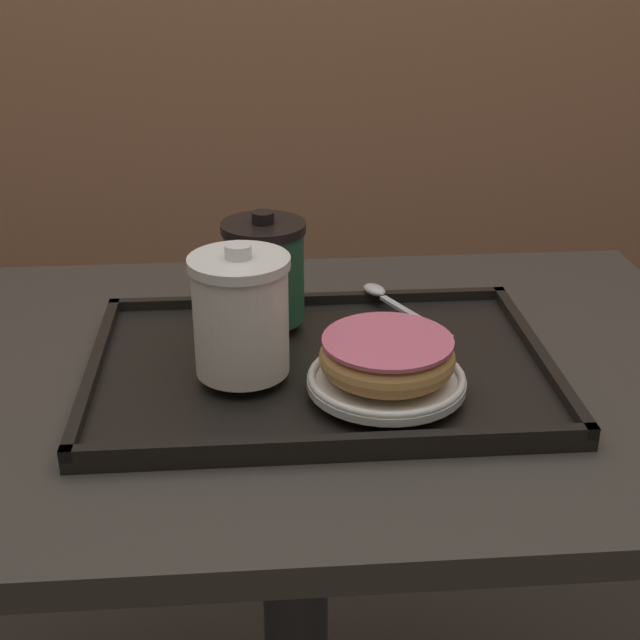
{
  "coord_description": "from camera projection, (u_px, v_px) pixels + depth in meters",
  "views": [
    {
      "loc": [
        -0.04,
        -0.85,
        1.2
      ],
      "look_at": [
        0.03,
        -0.02,
        0.82
      ],
      "focal_mm": 50.0,
      "sensor_mm": 36.0,
      "label": 1
    }
  ],
  "objects": [
    {
      "name": "plate_with_chocolate_donut",
      "position": [
        386.0,
        379.0,
        0.87
      ],
      "size": [
        0.16,
        0.16,
        0.01
      ],
      "color": "white",
      "rests_on": "serving_tray"
    },
    {
      "name": "donut_chocolate_glazed",
      "position": [
        387.0,
        356.0,
        0.86
      ],
      "size": [
        0.13,
        0.13,
        0.04
      ],
      "color": "tan",
      "rests_on": "plate_with_chocolate_donut"
    },
    {
      "name": "coffee_cup_rear",
      "position": [
        264.0,
        270.0,
        1.0
      ],
      "size": [
        0.09,
        0.09,
        0.13
      ],
      "color": "#235638",
      "rests_on": "serving_tray"
    },
    {
      "name": "spoon",
      "position": [
        387.0,
        298.0,
        1.06
      ],
      "size": [
        0.09,
        0.15,
        0.01
      ],
      "rotation": [
        0.0,
        0.0,
        2.03
      ],
      "color": "silver",
      "rests_on": "serving_tray"
    },
    {
      "name": "coffee_cup_front",
      "position": [
        241.0,
        314.0,
        0.88
      ],
      "size": [
        0.1,
        0.1,
        0.13
      ],
      "color": "white",
      "rests_on": "serving_tray"
    },
    {
      "name": "serving_tray",
      "position": [
        320.0,
        369.0,
        0.94
      ],
      "size": [
        0.48,
        0.33,
        0.02
      ],
      "color": "black",
      "rests_on": "cafe_table"
    },
    {
      "name": "cafe_table",
      "position": [
        294.0,
        491.0,
        1.03
      ],
      "size": [
        0.98,
        0.65,
        0.75
      ],
      "color": "#38332D",
      "rests_on": "ground_plane"
    }
  ]
}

